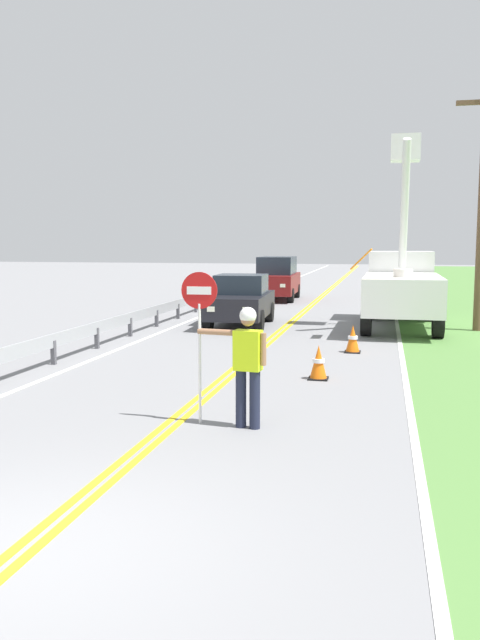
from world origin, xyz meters
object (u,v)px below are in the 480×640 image
at_px(stop_sign_paddle, 199,313).
at_px(oncoming_suv_second, 277,278).
at_px(traffic_cone_lead, 318,363).
at_px(flagger_worker, 247,359).
at_px(traffic_cone_mid, 353,339).
at_px(oncoming_sedan_nearest, 240,301).
at_px(utility_bucket_truck, 401,283).

xyz_separation_m(stop_sign_paddle, oncoming_suv_second, (-2.35, 21.64, -0.65)).
bearing_deg(stop_sign_paddle, traffic_cone_lead, 68.00).
height_order(flagger_worker, traffic_cone_mid, flagger_worker).
relative_size(stop_sign_paddle, oncoming_sedan_nearest, 0.56).
xyz_separation_m(oncoming_sedan_nearest, traffic_cone_lead, (3.43, -8.10, -0.50)).
height_order(stop_sign_paddle, traffic_cone_mid, stop_sign_paddle).
bearing_deg(flagger_worker, oncoming_suv_second, 98.14).
xyz_separation_m(stop_sign_paddle, utility_bucket_truck, (3.28, 12.63, -0.27)).
xyz_separation_m(flagger_worker, traffic_cone_mid, (1.22, 7.14, -0.71)).
bearing_deg(traffic_cone_lead, flagger_worker, -100.64).
bearing_deg(flagger_worker, utility_bucket_truck, 78.80).
relative_size(flagger_worker, oncoming_sedan_nearest, 0.44).
bearing_deg(stop_sign_paddle, utility_bucket_truck, 75.43).
bearing_deg(traffic_cone_lead, oncoming_suv_second, 101.93).
distance_m(traffic_cone_lead, traffic_cone_mid, 3.46).
bearing_deg(flagger_worker, traffic_cone_lead, 79.36).
relative_size(flagger_worker, oncoming_suv_second, 0.39).
relative_size(oncoming_suv_second, traffic_cone_lead, 6.66).
height_order(oncoming_sedan_nearest, traffic_cone_mid, oncoming_sedan_nearest).
xyz_separation_m(oncoming_sedan_nearest, oncoming_suv_second, (-0.38, 9.92, 0.23)).
bearing_deg(stop_sign_paddle, oncoming_sedan_nearest, 99.54).
xyz_separation_m(flagger_worker, utility_bucket_truck, (2.52, 12.73, 0.39)).
distance_m(stop_sign_paddle, utility_bucket_truck, 13.05).
bearing_deg(traffic_cone_lead, oncoming_sedan_nearest, 112.95).
bearing_deg(traffic_cone_mid, utility_bucket_truck, 76.96).
relative_size(stop_sign_paddle, traffic_cone_lead, 3.33).
relative_size(utility_bucket_truck, traffic_cone_mid, 9.75).
bearing_deg(stop_sign_paddle, flagger_worker, -7.56).
xyz_separation_m(utility_bucket_truck, oncoming_sedan_nearest, (-5.25, -0.91, -0.60)).
bearing_deg(stop_sign_paddle, oncoming_suv_second, 96.19).
height_order(stop_sign_paddle, oncoming_sedan_nearest, stop_sign_paddle).
xyz_separation_m(stop_sign_paddle, traffic_cone_lead, (1.46, 3.62, -1.37)).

